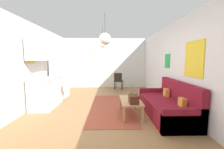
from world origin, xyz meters
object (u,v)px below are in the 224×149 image
handbag (134,99)px  accent_chair (118,80)px  refrigerator (60,76)px  pendant_lamp_near (105,39)px  coffee_table (130,102)px  pendant_lamp_far (103,45)px  couch (168,105)px  bamboo_vase (131,95)px

handbag → accent_chair: bearing=92.2°
refrigerator → pendant_lamp_near: pendant_lamp_near is taller
coffee_table → refrigerator: (-2.53, 1.92, 0.46)m
handbag → pendant_lamp_far: 2.35m
pendant_lamp_far → couch: bearing=-37.6°
refrigerator → accent_chair: size_ratio=1.98×
pendant_lamp_near → pendant_lamp_far: same height
handbag → pendant_lamp_far: (-0.82, 1.64, 1.47)m
accent_chair → refrigerator: bearing=42.3°
bamboo_vase → handbag: 0.41m
handbag → accent_chair: 3.49m
pendant_lamp_far → refrigerator: bearing=161.2°
accent_chair → handbag: bearing=107.1°
accent_chair → pendant_lamp_far: (-0.69, -1.85, 1.53)m
couch → pendant_lamp_far: pendant_lamp_far is taller
couch → pendant_lamp_near: 2.39m
handbag → pendant_lamp_near: size_ratio=0.42×
handbag → pendant_lamp_near: bearing=164.5°
coffee_table → bamboo_vase: size_ratio=2.53×
bamboo_vase → pendant_lamp_far: size_ratio=0.56×
couch → refrigerator: (-3.53, 1.97, 0.56)m
refrigerator → couch: bearing=-29.2°
refrigerator → pendant_lamp_far: size_ratio=2.36×
refrigerator → pendant_lamp_near: size_ratio=2.19×
coffee_table → accent_chair: size_ratio=1.18×
accent_chair → pendant_lamp_near: 3.67m
accent_chair → pendant_lamp_near: pendant_lamp_near is taller
couch → accent_chair: 3.42m
accent_chair → coffee_table: bearing=106.9°
coffee_table → refrigerator: bearing=142.8°
refrigerator → pendant_lamp_near: 2.99m
bamboo_vase → handbag: (-0.01, -0.41, 0.02)m
couch → pendant_lamp_near: bearing=-177.8°
coffee_table → handbag: handbag is taller
couch → handbag: (-0.97, -0.26, 0.25)m
handbag → bamboo_vase: bearing=88.3°
couch → accent_chair: size_ratio=2.41×
couch → coffee_table: couch is taller
refrigerator → accent_chair: 2.75m
coffee_table → pendant_lamp_near: bearing=-170.3°
couch → coffee_table: size_ratio=2.04×
bamboo_vase → pendant_lamp_near: (-0.71, -0.21, 1.48)m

